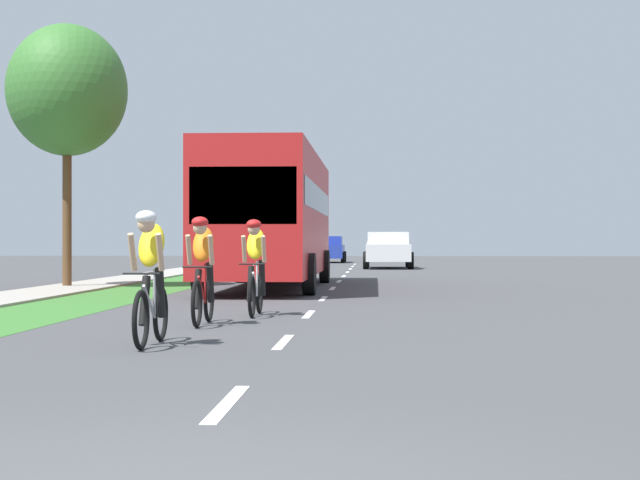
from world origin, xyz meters
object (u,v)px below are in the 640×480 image
cyclist_lead (151,276)px  street_tree_near (67,91)px  cyclist_trailing (203,269)px  bus_red (271,213)px  cyclist_distant (256,266)px  pickup_white (388,250)px  sedan_blue (328,249)px

cyclist_lead → street_tree_near: (-5.53, 14.69, 4.40)m
cyclist_lead → cyclist_trailing: bearing=88.0°
cyclist_lead → bus_red: bus_red is taller
cyclist_trailing → cyclist_distant: 1.96m
cyclist_trailing → pickup_white: (3.08, 31.36, 0.02)m
pickup_white → street_tree_near: street_tree_near is taller
cyclist_lead → pickup_white: (3.19, 34.32, 0.02)m
cyclist_trailing → sedan_blue: (-0.21, 43.96, -0.04)m
cyclist_lead → pickup_white: pickup_white is taller
bus_red → street_tree_near: (-5.40, -0.29, 3.23)m
cyclist_trailing → cyclist_distant: same height
cyclist_trailing → street_tree_near: size_ratio=0.25×
bus_red → street_tree_near: size_ratio=1.66×
bus_red → street_tree_near: street_tree_near is taller
cyclist_distant → street_tree_near: (-6.19, 9.85, 4.40)m
cyclist_distant → sedan_blue: size_ratio=0.40×
pickup_white → street_tree_near: 21.92m
bus_red → cyclist_distant: bearing=-85.6°
cyclist_trailing → sedan_blue: size_ratio=0.40×
bus_red → street_tree_near: 6.30m
cyclist_trailing → bus_red: size_ratio=0.15×
sedan_blue → street_tree_near: street_tree_near is taller
cyclist_trailing → bus_red: (-0.23, 12.02, 1.17)m
cyclist_distant → street_tree_near: size_ratio=0.25×
cyclist_lead → sedan_blue: size_ratio=0.40×
cyclist_lead → sedan_blue: bearing=90.1°
cyclist_lead → street_tree_near: size_ratio=0.25×
cyclist_lead → bus_red: size_ratio=0.15×
cyclist_lead → cyclist_distant: bearing=82.2°
cyclist_trailing → pickup_white: bearing=84.4°
bus_red → sedan_blue: bus_red is taller
cyclist_trailing → cyclist_distant: size_ratio=1.00×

